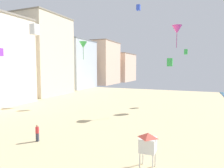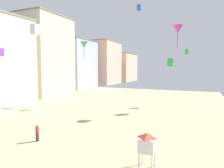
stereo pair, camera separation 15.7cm
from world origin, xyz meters
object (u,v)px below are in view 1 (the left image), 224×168
(kite_purple_box, at_px, (0,52))
(kite_magenta_delta, at_px, (177,29))
(kite_green_delta, at_px, (83,45))
(kite_green_box, at_px, (186,52))
(lifeguard_stand, at_px, (148,143))
(kite_green_box_2, at_px, (170,62))
(kite_blue_box, at_px, (138,8))
(kite_flyer, at_px, (37,132))
(kite_white_box, at_px, (34,29))

(kite_purple_box, height_order, kite_magenta_delta, kite_magenta_delta)
(kite_purple_box, relative_size, kite_green_delta, 0.31)
(kite_magenta_delta, bearing_deg, kite_green_box, 82.26)
(lifeguard_stand, height_order, kite_magenta_delta, kite_magenta_delta)
(kite_green_box_2, bearing_deg, kite_green_delta, -179.73)
(kite_blue_box, xyz_separation_m, kite_magenta_delta, (8.25, -6.56, -6.07))
(kite_flyer, distance_m, kite_green_delta, 23.76)
(kite_green_box, bearing_deg, kite_green_delta, -158.67)
(kite_white_box, xyz_separation_m, kite_green_box, (16.63, 22.38, -1.66))
(kite_flyer, xyz_separation_m, kite_green_box_2, (9.75, 20.20, 7.03))
(kite_white_box, distance_m, kite_green_delta, 15.22)
(kite_flyer, xyz_separation_m, lifeguard_stand, (10.96, -0.99, 0.92))
(kite_purple_box, distance_m, kite_green_delta, 16.01)
(kite_green_box, bearing_deg, kite_purple_box, -134.97)
(kite_white_box, bearing_deg, kite_purple_box, -177.43)
(kite_flyer, relative_size, kite_green_box_2, 1.21)
(kite_white_box, bearing_deg, kite_green_box, 53.39)
(kite_purple_box, relative_size, kite_blue_box, 0.96)
(kite_green_box, bearing_deg, kite_blue_box, -172.59)
(kite_white_box, distance_m, kite_purple_box, 6.56)
(kite_flyer, height_order, kite_white_box, kite_white_box)
(kite_green_box_2, distance_m, kite_green_delta, 17.00)
(kite_flyer, relative_size, kite_purple_box, 1.52)
(kite_green_box_2, height_order, kite_purple_box, kite_purple_box)
(lifeguard_stand, xyz_separation_m, kite_green_delta, (-17.83, 21.11, 9.70))
(kite_green_box_2, relative_size, kite_green_delta, 0.38)
(kite_blue_box, bearing_deg, kite_green_box_2, -39.91)
(kite_white_box, distance_m, kite_blue_box, 23.61)
(kite_flyer, height_order, lifeguard_stand, lifeguard_stand)
(kite_green_box_2, xyz_separation_m, kite_blue_box, (-7.20, 6.02, 11.30))
(kite_flyer, xyz_separation_m, kite_green_box, (11.86, 27.43, 9.22))
(lifeguard_stand, relative_size, kite_purple_box, 2.36)
(lifeguard_stand, height_order, kite_blue_box, kite_blue_box)
(kite_flyer, bearing_deg, kite_purple_box, -27.77)
(kite_green_delta, bearing_deg, kite_green_box_2, 0.27)
(kite_flyer, xyz_separation_m, kite_green_delta, (-6.87, 20.12, 10.62))
(lifeguard_stand, relative_size, kite_green_box, 2.52)
(kite_green_box, xyz_separation_m, kite_green_delta, (-18.72, -7.31, 1.40))
(kite_blue_box, distance_m, kite_green_delta, 13.62)
(lifeguard_stand, distance_m, kite_blue_box, 33.38)
(kite_flyer, distance_m, kite_green_box_2, 23.51)
(kite_green_delta, bearing_deg, kite_white_box, -82.11)
(kite_purple_box, relative_size, kite_magenta_delta, 0.30)
(kite_green_box_2, bearing_deg, kite_purple_box, -143.09)
(kite_green_box, relative_size, kite_blue_box, 0.90)
(kite_green_box, distance_m, kite_green_box_2, 7.84)
(kite_magenta_delta, bearing_deg, kite_purple_box, -145.39)
(kite_magenta_delta, height_order, kite_green_delta, kite_magenta_delta)
(kite_green_delta, bearing_deg, kite_blue_box, 32.94)
(kite_white_box, xyz_separation_m, kite_green_delta, (-2.09, 15.07, -0.27))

